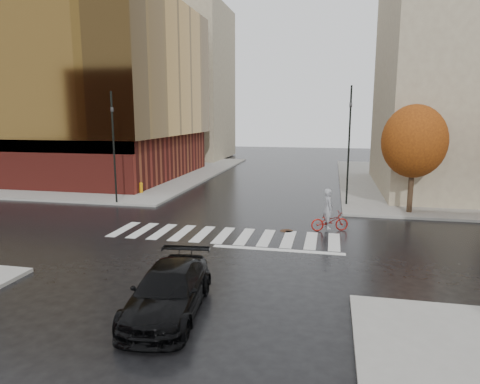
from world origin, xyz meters
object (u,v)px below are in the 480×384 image
object	(u,v)px
traffic_light_nw	(113,140)
fire_hydrant	(141,187)
traffic_light_ne	(349,137)
cyclist	(329,217)
sedan	(169,291)

from	to	relation	value
traffic_light_nw	fire_hydrant	world-z (taller)	traffic_light_nw
traffic_light_ne	fire_hydrant	bearing A→B (deg)	-17.30
traffic_light_nw	cyclist	bearing A→B (deg)	65.05
sedan	fire_hydrant	size ratio (longest dim) A/B	6.18
sedan	traffic_light_nw	world-z (taller)	traffic_light_nw
traffic_light_nw	traffic_light_ne	bearing A→B (deg)	90.04
traffic_light_nw	traffic_light_ne	size ratio (longest dim) A/B	0.96
traffic_light_nw	sedan	bearing A→B (deg)	23.22
cyclist	traffic_light_ne	bearing A→B (deg)	-27.54
cyclist	fire_hydrant	size ratio (longest dim) A/B	2.78
cyclist	traffic_light_nw	xyz separation A→B (m)	(-14.21, 3.80, 3.59)
sedan	traffic_light_ne	distance (m)	18.57
traffic_light_nw	fire_hydrant	distance (m)	5.28
sedan	traffic_light_nw	size ratio (longest dim) A/B	0.68
traffic_light_ne	cyclist	bearing A→B (deg)	66.98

